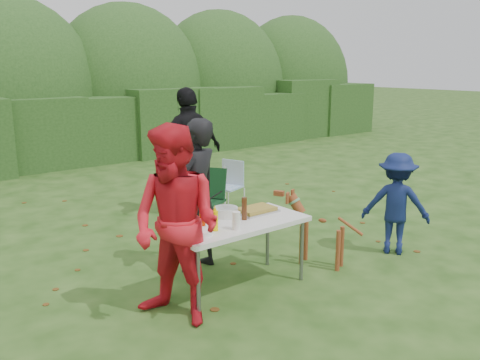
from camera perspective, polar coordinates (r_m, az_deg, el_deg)
ground at (r=5.58m, az=3.82°, el=-11.83°), size 80.00×80.00×0.00m
hedge_row at (r=12.30m, az=-22.27°, el=5.07°), size 22.00×1.40×1.70m
shrub_backdrop at (r=13.77m, az=-24.50°, el=8.76°), size 20.00×2.60×3.20m
folding_table at (r=5.28m, az=-0.34°, el=-5.25°), size 1.50×0.70×0.74m
person_cook at (r=5.76m, az=-4.88°, el=-1.76°), size 0.74×0.60×1.76m
person_red_jacket at (r=4.60m, az=-7.16°, el=-5.14°), size 0.97×1.08×1.83m
person_black_puffy at (r=7.94m, az=-5.70°, el=3.17°), size 1.18×0.52×1.99m
child at (r=6.60m, az=17.12°, el=-2.54°), size 0.86×0.95×1.28m
dog at (r=6.04m, az=9.20°, el=-5.71°), size 0.69×0.95×0.84m
camping_chair at (r=7.35m, az=-3.80°, el=-2.12°), size 0.74×0.74×0.86m
lawn_chair at (r=8.29m, az=-1.52°, el=-0.58°), size 0.60×0.60×0.79m
food_tray at (r=5.58m, az=1.85°, el=-3.55°), size 0.45×0.30×0.02m
focaccia_bread at (r=5.58m, az=1.85°, el=-3.28°), size 0.40×0.26×0.04m
mustard_bottle at (r=4.97m, az=-2.82°, el=-4.60°), size 0.06×0.06×0.20m
ketchup_bottle at (r=4.98m, az=-4.25°, el=-4.46°), size 0.06×0.06×0.22m
beer_bottle at (r=5.30m, az=0.48°, el=-3.23°), size 0.06×0.06×0.24m
paper_towel_roll at (r=4.99m, az=-6.35°, el=-4.20°), size 0.12×0.12×0.26m
cup_stack at (r=5.00m, az=-0.42°, el=-4.58°), size 0.08×0.08×0.18m
pasta_bowl at (r=5.43m, az=-1.60°, el=-3.60°), size 0.26×0.26×0.10m
plate_stack at (r=4.88m, az=-4.52°, el=-5.88°), size 0.24×0.24×0.05m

